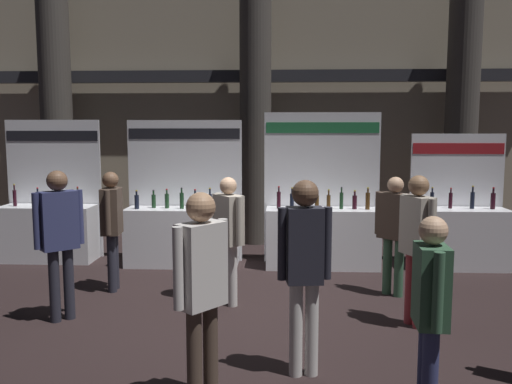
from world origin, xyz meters
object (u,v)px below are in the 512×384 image
exhibitor_booth_2 (322,230)px  visitor_4 (417,237)px  exhibitor_booth_3 (460,233)px  visitor_0 (430,303)px  visitor_1 (305,262)px  visitor_3 (112,220)px  visitor_2 (228,229)px  trash_bin (188,272)px  visitor_7 (394,226)px  exhibitor_booth_0 (49,226)px  visitor_8 (202,282)px  exhibitor_booth_1 (183,229)px  visitor_5 (59,231)px

exhibitor_booth_2 → visitor_4: 2.82m
exhibitor_booth_3 → exhibitor_booth_2: bearing=-179.0°
visitor_0 → visitor_1: visitor_1 is taller
exhibitor_booth_2 → visitor_4: exhibitor_booth_2 is taller
visitor_3 → visitor_2: bearing=68.0°
visitor_2 → trash_bin: bearing=-155.4°
trash_bin → visitor_7: visitor_7 is taller
visitor_4 → exhibitor_booth_0: bearing=-141.4°
trash_bin → visitor_3: 1.30m
visitor_1 → visitor_7: (1.33, 2.45, -0.10)m
visitor_2 → visitor_8: (0.04, -2.59, 0.06)m
trash_bin → visitor_4: size_ratio=0.38×
trash_bin → visitor_7: bearing=3.3°
exhibitor_booth_1 → trash_bin: bearing=-77.2°
visitor_4 → visitor_7: bearing=156.2°
visitor_8 → exhibitor_booth_1: bearing=-127.7°
visitor_3 → visitor_4: 4.09m
exhibitor_booth_3 → visitor_0: bearing=-111.0°
visitor_7 → visitor_8: size_ratio=0.92×
exhibitor_booth_1 → visitor_7: size_ratio=1.48×
exhibitor_booth_0 → trash_bin: 3.35m
visitor_8 → exhibitor_booth_2: bearing=-156.3°
exhibitor_booth_0 → exhibitor_booth_1: exhibitor_booth_0 is taller
exhibitor_booth_3 → visitor_4: bearing=-117.6°
exhibitor_booth_3 → trash_bin: (-4.22, -1.71, -0.25)m
exhibitor_booth_0 → visitor_0: exhibitor_booth_0 is taller
visitor_2 → visitor_7: bearing=65.2°
exhibitor_booth_2 → visitor_8: bearing=-106.1°
visitor_3 → trash_bin: bearing=74.8°
visitor_3 → visitor_4: bearing=68.2°
exhibitor_booth_2 → visitor_2: bearing=-124.4°
exhibitor_booth_2 → visitor_7: exhibitor_booth_2 is taller
visitor_4 → visitor_8: bearing=-72.9°
exhibitor_booth_1 → visitor_0: exhibitor_booth_1 is taller
visitor_3 → exhibitor_booth_1: bearing=149.2°
exhibitor_booth_1 → visitor_2: exhibitor_booth_1 is taller
exhibitor_booth_3 → trash_bin: 4.56m
exhibitor_booth_3 → visitor_5: 6.20m
exhibitor_booth_3 → visitor_8: bearing=-127.8°
visitor_8 → trash_bin: bearing=-127.9°
visitor_1 → exhibitor_booth_0: bearing=-51.7°
visitor_3 → visitor_7: (3.91, -0.03, -0.04)m
trash_bin → visitor_1: visitor_1 is taller
visitor_8 → visitor_5: bearing=-94.3°
visitor_7 → exhibitor_booth_3: bearing=-89.1°
exhibitor_booth_3 → visitor_5: bearing=-154.0°
trash_bin → visitor_3: (-1.10, 0.19, 0.67)m
exhibitor_booth_0 → trash_bin: size_ratio=3.66×
visitor_4 → visitor_1: bearing=-70.0°
exhibitor_booth_3 → visitor_5: exhibitor_booth_3 is taller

